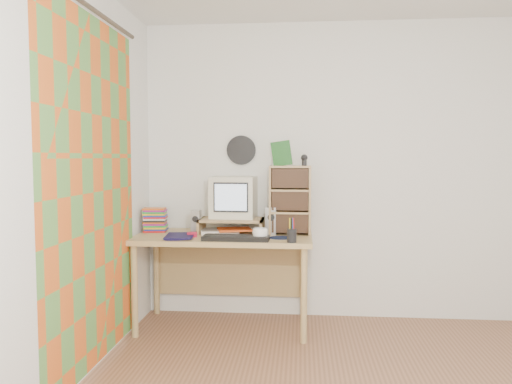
% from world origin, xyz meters
% --- Properties ---
extents(back_wall, '(3.50, 0.00, 3.50)m').
position_xyz_m(back_wall, '(0.00, 1.75, 1.25)').
color(back_wall, white).
rests_on(back_wall, floor).
extents(left_wall, '(0.00, 3.50, 3.50)m').
position_xyz_m(left_wall, '(-1.75, 0.00, 1.25)').
color(left_wall, white).
rests_on(left_wall, floor).
extents(curtain, '(0.00, 2.20, 2.20)m').
position_xyz_m(curtain, '(-1.71, 0.48, 1.15)').
color(curtain, orange).
rests_on(curtain, left_wall).
extents(wall_disc, '(0.25, 0.02, 0.25)m').
position_xyz_m(wall_disc, '(-0.93, 1.73, 1.43)').
color(wall_disc, black).
rests_on(wall_disc, back_wall).
extents(desk, '(1.40, 0.70, 0.75)m').
position_xyz_m(desk, '(-1.03, 1.44, 0.62)').
color(desk, tan).
rests_on(desk, floor).
extents(monitor_riser, '(0.52, 0.30, 0.12)m').
position_xyz_m(monitor_riser, '(-0.98, 1.48, 0.84)').
color(monitor_riser, tan).
rests_on(monitor_riser, desk).
extents(crt_monitor, '(0.37, 0.37, 0.34)m').
position_xyz_m(crt_monitor, '(-0.97, 1.53, 1.04)').
color(crt_monitor, silver).
rests_on(crt_monitor, monitor_riser).
extents(speaker_left, '(0.08, 0.08, 0.19)m').
position_xyz_m(speaker_left, '(-1.26, 1.42, 0.85)').
color(speaker_left, '#A0A0A4').
rests_on(speaker_left, desk).
extents(speaker_right, '(0.09, 0.09, 0.22)m').
position_xyz_m(speaker_right, '(-0.65, 1.44, 0.86)').
color(speaker_right, '#A0A0A4').
rests_on(speaker_right, desk).
extents(keyboard, '(0.50, 0.18, 0.03)m').
position_xyz_m(keyboard, '(-0.90, 1.14, 0.77)').
color(keyboard, black).
rests_on(keyboard, desk).
extents(dvd_stack, '(0.19, 0.14, 0.25)m').
position_xyz_m(dvd_stack, '(-1.62, 1.50, 0.88)').
color(dvd_stack, brown).
rests_on(dvd_stack, desk).
extents(cd_rack, '(0.33, 0.18, 0.55)m').
position_xyz_m(cd_rack, '(-0.50, 1.47, 1.03)').
color(cd_rack, tan).
rests_on(cd_rack, desk).
extents(mug, '(0.14, 0.14, 0.09)m').
position_xyz_m(mug, '(-0.72, 1.14, 0.80)').
color(mug, white).
rests_on(mug, desk).
extents(diary, '(0.28, 0.22, 0.05)m').
position_xyz_m(diary, '(-1.45, 1.20, 0.78)').
color(diary, '#120E35').
rests_on(diary, desk).
extents(mousepad, '(0.18, 0.18, 0.00)m').
position_xyz_m(mousepad, '(-0.57, 1.27, 0.75)').
color(mousepad, black).
rests_on(mousepad, desk).
extents(pen_cup, '(0.08, 0.08, 0.14)m').
position_xyz_m(pen_cup, '(-0.48, 1.08, 0.82)').
color(pen_cup, black).
rests_on(pen_cup, desk).
extents(papers, '(0.35, 0.30, 0.04)m').
position_xyz_m(papers, '(-1.03, 1.47, 0.77)').
color(papers, silver).
rests_on(papers, desk).
extents(red_box, '(0.08, 0.06, 0.04)m').
position_xyz_m(red_box, '(-1.26, 1.25, 0.77)').
color(red_box, '#B5132F').
rests_on(red_box, desk).
extents(game_box, '(0.15, 0.04, 0.19)m').
position_xyz_m(game_box, '(-0.57, 1.45, 1.40)').
color(game_box, '#175218').
rests_on(game_box, cd_rack).
extents(webcam, '(0.05, 0.05, 0.09)m').
position_xyz_m(webcam, '(-0.39, 1.45, 1.35)').
color(webcam, black).
rests_on(webcam, cd_rack).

